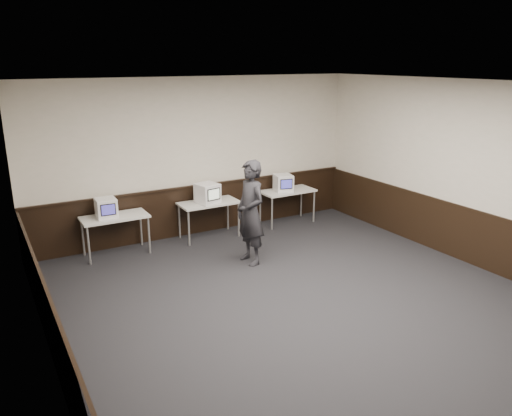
{
  "coord_description": "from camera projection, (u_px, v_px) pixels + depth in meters",
  "views": [
    {
      "loc": [
        -3.97,
        -5.27,
        3.52
      ],
      "look_at": [
        -0.04,
        1.6,
        1.15
      ],
      "focal_mm": 35.0,
      "sensor_mm": 36.0,
      "label": 1
    }
  ],
  "objects": [
    {
      "name": "wainscot_back",
      "position": [
        202.0,
        209.0,
        10.45
      ],
      "size": [
        6.98,
        0.04,
        1.0
      ],
      "primitive_type": "cube",
      "color": "black",
      "rests_on": "back_wall"
    },
    {
      "name": "wainscot_rail",
      "position": [
        201.0,
        185.0,
        10.28
      ],
      "size": [
        6.98,
        0.06,
        0.04
      ],
      "primitive_type": "cube",
      "color": "black",
      "rests_on": "wainscot_back"
    },
    {
      "name": "wainscot_right",
      "position": [
        474.0,
        237.0,
        8.79
      ],
      "size": [
        0.04,
        7.98,
        1.0
      ],
      "primitive_type": "cube",
      "color": "black",
      "rests_on": "right_wall"
    },
    {
      "name": "floor",
      "position": [
        313.0,
        310.0,
        7.28
      ],
      "size": [
        8.0,
        8.0,
        0.0
      ],
      "primitive_type": "plane",
      "color": "black",
      "rests_on": "ground"
    },
    {
      "name": "person",
      "position": [
        251.0,
        213.0,
        8.75
      ],
      "size": [
        0.49,
        0.71,
        1.86
      ],
      "primitive_type": "imported",
      "rotation": [
        0.0,
        0.0,
        -1.51
      ],
      "color": "black",
      "rests_on": "ground"
    },
    {
      "name": "emac_right",
      "position": [
        283.0,
        183.0,
        10.84
      ],
      "size": [
        0.44,
        0.46,
        0.37
      ],
      "rotation": [
        0.0,
        0.0,
        -0.23
      ],
      "color": "white",
      "rests_on": "desk_right"
    },
    {
      "name": "desk_right",
      "position": [
        287.0,
        193.0,
        10.99
      ],
      "size": [
        1.2,
        0.6,
        0.75
      ],
      "color": "silver",
      "rests_on": "ground"
    },
    {
      "name": "back_wall",
      "position": [
        199.0,
        157.0,
        10.15
      ],
      "size": [
        7.0,
        0.0,
        7.0
      ],
      "primitive_type": "plane",
      "rotation": [
        1.57,
        0.0,
        0.0
      ],
      "color": "beige",
      "rests_on": "ground"
    },
    {
      "name": "desk_center",
      "position": [
        209.0,
        205.0,
        10.08
      ],
      "size": [
        1.2,
        0.6,
        0.75
      ],
      "color": "silver",
      "rests_on": "ground"
    },
    {
      "name": "right_wall",
      "position": [
        483.0,
        176.0,
        8.49
      ],
      "size": [
        0.0,
        8.0,
        8.0
      ],
      "primitive_type": "plane",
      "rotation": [
        1.57,
        0.0,
        -1.57
      ],
      "color": "beige",
      "rests_on": "ground"
    },
    {
      "name": "ceiling",
      "position": [
        321.0,
        85.0,
        6.36
      ],
      "size": [
        8.0,
        8.0,
        0.0
      ],
      "primitive_type": "plane",
      "rotation": [
        3.14,
        0.0,
        0.0
      ],
      "color": "white",
      "rests_on": "back_wall"
    },
    {
      "name": "wainscot_left",
      "position": [
        57.0,
        345.0,
        5.48
      ],
      "size": [
        0.04,
        7.98,
        1.0
      ],
      "primitive_type": "cube",
      "color": "black",
      "rests_on": "left_wall"
    },
    {
      "name": "emac_center",
      "position": [
        208.0,
        193.0,
        9.94
      ],
      "size": [
        0.47,
        0.49,
        0.4
      ],
      "rotation": [
        0.0,
        0.0,
        0.2
      ],
      "color": "white",
      "rests_on": "desk_center"
    },
    {
      "name": "emac_left",
      "position": [
        106.0,
        208.0,
        9.03
      ],
      "size": [
        0.37,
        0.4,
        0.36
      ],
      "rotation": [
        0.0,
        0.0,
        -0.04
      ],
      "color": "white",
      "rests_on": "desk_left"
    },
    {
      "name": "left_wall",
      "position": [
        43.0,
        253.0,
        5.16
      ],
      "size": [
        0.0,
        8.0,
        8.0
      ],
      "primitive_type": "plane",
      "rotation": [
        1.57,
        0.0,
        1.57
      ],
      "color": "beige",
      "rests_on": "ground"
    },
    {
      "name": "desk_left",
      "position": [
        115.0,
        220.0,
        9.18
      ],
      "size": [
        1.2,
        0.6,
        0.75
      ],
      "color": "silver",
      "rests_on": "ground"
    }
  ]
}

